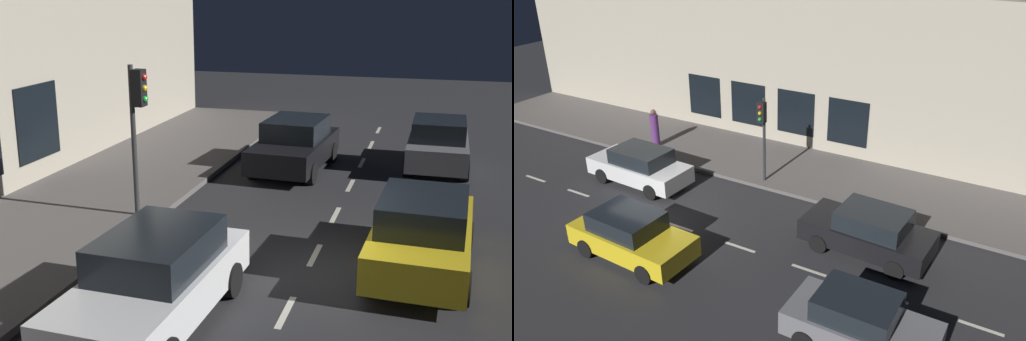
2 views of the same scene
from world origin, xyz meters
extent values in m
plane|color=#28282B|center=(0.00, 0.00, 0.00)|extent=(60.00, 60.00, 0.00)
cube|color=#5B5654|center=(6.25, 0.00, 0.07)|extent=(4.50, 32.00, 0.15)
cube|color=#B2A893|center=(8.80, 0.00, 3.71)|extent=(0.60, 32.00, 7.41)
cube|color=black|center=(8.47, -3.95, 1.80)|extent=(0.04, 1.92, 2.09)
cube|color=black|center=(8.47, -1.32, 1.80)|extent=(0.04, 1.92, 2.09)
cube|color=black|center=(8.47, 1.32, 1.80)|extent=(0.04, 1.92, 2.09)
cube|color=black|center=(8.47, 3.95, 1.80)|extent=(0.04, 1.92, 2.09)
cube|color=beige|center=(0.00, -11.40, 0.00)|extent=(0.12, 1.20, 0.01)
cube|color=beige|center=(0.00, -8.80, 0.00)|extent=(0.12, 1.20, 0.01)
cube|color=beige|center=(0.00, -6.20, 0.00)|extent=(0.12, 1.20, 0.01)
cube|color=beige|center=(0.00, -3.60, 0.00)|extent=(0.12, 1.20, 0.01)
cube|color=beige|center=(0.00, -1.00, 0.00)|extent=(0.12, 1.20, 0.01)
cube|color=beige|center=(0.00, 1.60, 0.00)|extent=(0.12, 1.20, 0.01)
cube|color=beige|center=(0.00, 4.20, 0.00)|extent=(0.12, 1.20, 0.01)
cube|color=beige|center=(0.00, 6.80, 0.00)|extent=(0.12, 1.20, 0.01)
cylinder|color=#2D2D30|center=(4.51, -1.92, 1.94)|extent=(0.12, 0.12, 3.58)
cube|color=black|center=(4.32, -1.92, 3.21)|extent=(0.26, 0.32, 0.84)
sphere|color=red|center=(4.18, -1.92, 3.46)|extent=(0.15, 0.15, 0.15)
sphere|color=gold|center=(4.18, -1.92, 3.21)|extent=(0.15, 0.15, 0.15)
sphere|color=green|center=(4.18, -1.92, 2.95)|extent=(0.15, 0.15, 0.15)
cube|color=gold|center=(-2.14, -0.86, 0.63)|extent=(1.99, 4.26, 0.70)
cube|color=black|center=(-2.13, -0.69, 1.28)|extent=(1.69, 2.25, 0.60)
cylinder|color=black|center=(-1.35, -2.19, 0.32)|extent=(0.25, 0.65, 0.64)
cylinder|color=black|center=(-3.04, -2.12, 0.32)|extent=(0.25, 0.65, 0.64)
cylinder|color=black|center=(-1.24, 0.40, 0.32)|extent=(0.25, 0.65, 0.64)
cylinder|color=black|center=(-2.93, 0.48, 0.32)|extent=(0.25, 0.65, 0.64)
cube|color=black|center=(1.91, -7.37, 0.63)|extent=(2.10, 4.34, 0.70)
cube|color=black|center=(1.90, -7.54, 1.28)|extent=(1.77, 2.29, 0.60)
cylinder|color=black|center=(1.10, -6.01, 0.32)|extent=(0.25, 0.65, 0.64)
cylinder|color=black|center=(2.85, -6.11, 0.32)|extent=(0.25, 0.65, 0.64)
cylinder|color=black|center=(0.96, -8.64, 0.32)|extent=(0.25, 0.65, 0.64)
cylinder|color=black|center=(2.71, -8.73, 0.32)|extent=(0.25, 0.65, 0.64)
cube|color=silver|center=(1.97, 2.61, 0.63)|extent=(1.93, 4.47, 0.70)
cube|color=black|center=(1.96, 2.43, 1.28)|extent=(1.64, 2.35, 0.60)
cylinder|color=black|center=(1.19, 4.00, 0.32)|extent=(0.24, 0.65, 0.64)
cylinder|color=black|center=(2.85, 3.94, 0.32)|extent=(0.24, 0.65, 0.64)
cylinder|color=black|center=(1.09, 1.27, 0.32)|extent=(0.24, 0.65, 0.64)
cylinder|color=black|center=(2.75, 1.21, 0.32)|extent=(0.24, 0.65, 0.64)
cube|color=slate|center=(-2.31, -8.78, 0.63)|extent=(1.78, 3.88, 0.70)
cube|color=black|center=(-2.31, -8.62, 1.28)|extent=(1.55, 2.02, 0.60)
cylinder|color=black|center=(-1.50, -9.98, 0.32)|extent=(0.22, 0.64, 0.64)
cylinder|color=black|center=(-1.48, -7.58, 0.32)|extent=(0.22, 0.64, 0.64)
cylinder|color=black|center=(-3.12, -7.57, 0.32)|extent=(0.22, 0.64, 0.64)
cylinder|color=#5B2D70|center=(5.10, 4.47, 0.94)|extent=(0.48, 0.48, 1.58)
sphere|color=brown|center=(5.10, 4.47, 1.86)|extent=(0.25, 0.25, 0.25)
cube|color=brown|center=(5.13, 4.35, 1.86)|extent=(0.08, 0.06, 0.07)
camera|label=1|loc=(-2.32, 11.47, 5.37)|focal=45.65mm
camera|label=2|loc=(-12.31, -11.82, 10.05)|focal=36.59mm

